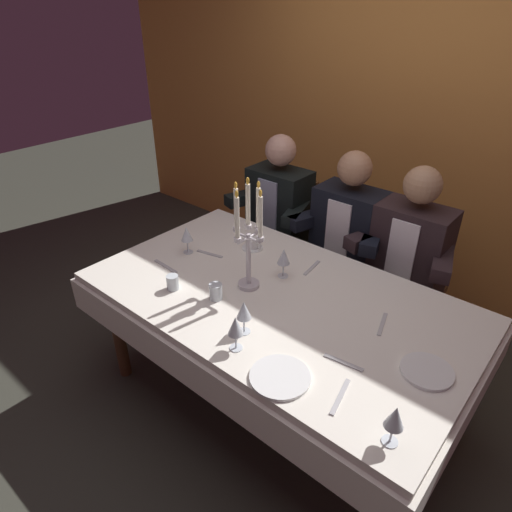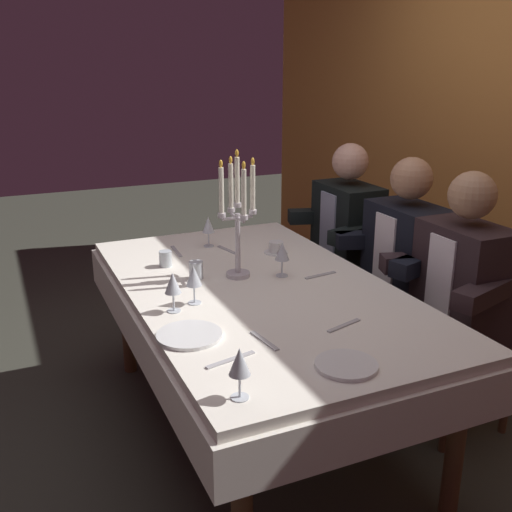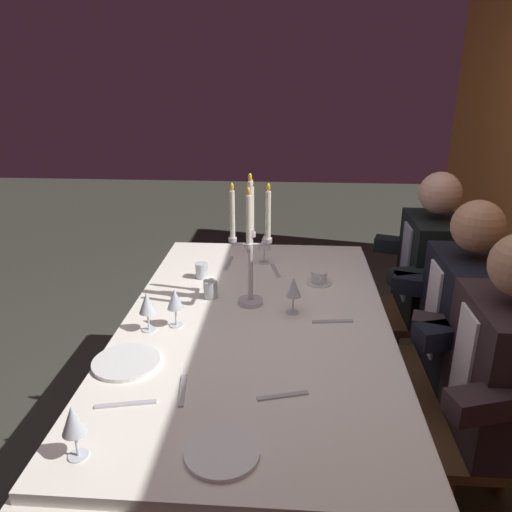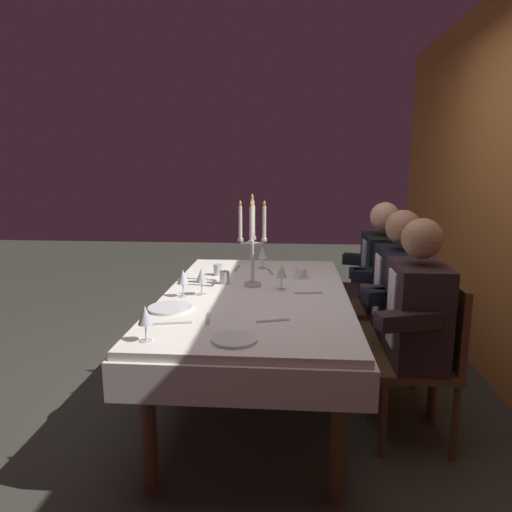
# 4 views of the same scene
# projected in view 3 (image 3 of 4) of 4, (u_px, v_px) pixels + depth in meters

# --- Properties ---
(ground_plane) EXTENTS (12.00, 12.00, 0.00)m
(ground_plane) POSITION_uv_depth(u_px,v_px,m) (256.00, 461.00, 2.37)
(ground_plane) COLOR #37372E
(dining_table) EXTENTS (1.94, 1.14, 0.74)m
(dining_table) POSITION_uv_depth(u_px,v_px,m) (256.00, 345.00, 2.15)
(dining_table) COLOR white
(dining_table) RESTS_ON ground_plane
(candelabra) EXTENTS (0.19, 0.19, 0.59)m
(candelabra) POSITION_uv_depth(u_px,v_px,m) (250.00, 245.00, 2.16)
(candelabra) COLOR silver
(candelabra) RESTS_ON dining_table
(dinner_plate_0) EXTENTS (0.21, 0.21, 0.01)m
(dinner_plate_0) POSITION_uv_depth(u_px,v_px,m) (222.00, 453.00, 1.38)
(dinner_plate_0) COLOR white
(dinner_plate_0) RESTS_ON dining_table
(dinner_plate_1) EXTENTS (0.24, 0.24, 0.01)m
(dinner_plate_1) POSITION_uv_depth(u_px,v_px,m) (126.00, 362.00, 1.80)
(dinner_plate_1) COLOR white
(dinner_plate_1) RESTS_ON dining_table
(wine_glass_0) EXTENTS (0.07, 0.07, 0.16)m
(wine_glass_0) POSITION_uv_depth(u_px,v_px,m) (175.00, 300.00, 2.02)
(wine_glass_0) COLOR silver
(wine_glass_0) RESTS_ON dining_table
(wine_glass_1) EXTENTS (0.07, 0.07, 0.16)m
(wine_glass_1) POSITION_uv_depth(u_px,v_px,m) (147.00, 304.00, 1.99)
(wine_glass_1) COLOR silver
(wine_glass_1) RESTS_ON dining_table
(wine_glass_2) EXTENTS (0.07, 0.07, 0.16)m
(wine_glass_2) POSITION_uv_depth(u_px,v_px,m) (73.00, 422.00, 1.34)
(wine_glass_2) COLOR silver
(wine_glass_2) RESTS_ON dining_table
(wine_glass_3) EXTENTS (0.07, 0.07, 0.16)m
(wine_glass_3) POSITION_uv_depth(u_px,v_px,m) (265.00, 243.00, 2.67)
(wine_glass_3) COLOR silver
(wine_glass_3) RESTS_ON dining_table
(wine_glass_4) EXTENTS (0.07, 0.07, 0.16)m
(wine_glass_4) POSITION_uv_depth(u_px,v_px,m) (293.00, 288.00, 2.13)
(wine_glass_4) COLOR silver
(wine_glass_4) RESTS_ON dining_table
(water_tumbler_0) EXTENTS (0.06, 0.06, 0.08)m
(water_tumbler_0) POSITION_uv_depth(u_px,v_px,m) (202.00, 270.00, 2.51)
(water_tumbler_0) COLOR silver
(water_tumbler_0) RESTS_ON dining_table
(water_tumbler_1) EXTENTS (0.06, 0.06, 0.08)m
(water_tumbler_1) POSITION_uv_depth(u_px,v_px,m) (211.00, 289.00, 2.30)
(water_tumbler_1) COLOR silver
(water_tumbler_1) RESTS_ON dining_table
(coffee_cup_0) EXTENTS (0.13, 0.12, 0.06)m
(coffee_cup_0) POSITION_uv_depth(u_px,v_px,m) (319.00, 278.00, 2.45)
(coffee_cup_0) COLOR white
(coffee_cup_0) RESTS_ON dining_table
(spoon_0) EXTENTS (0.07, 0.17, 0.01)m
(spoon_0) POSITION_uv_depth(u_px,v_px,m) (283.00, 396.00, 1.62)
(spoon_0) COLOR #B7B7BC
(spoon_0) RESTS_ON dining_table
(spoon_1) EXTENTS (0.17, 0.06, 0.01)m
(spoon_1) POSITION_uv_depth(u_px,v_px,m) (276.00, 271.00, 2.61)
(spoon_1) COLOR #B7B7BC
(spoon_1) RESTS_ON dining_table
(knife_2) EXTENTS (0.06, 0.19, 0.01)m
(knife_2) POSITION_uv_depth(u_px,v_px,m) (126.00, 404.00, 1.58)
(knife_2) COLOR #B7B7BC
(knife_2) RESTS_ON dining_table
(spoon_3) EXTENTS (0.04, 0.17, 0.01)m
(spoon_3) POSITION_uv_depth(u_px,v_px,m) (333.00, 321.00, 2.09)
(spoon_3) COLOR #B7B7BC
(spoon_3) RESTS_ON dining_table
(knife_4) EXTENTS (0.19, 0.03, 0.01)m
(knife_4) POSITION_uv_depth(u_px,v_px,m) (229.00, 263.00, 2.70)
(knife_4) COLOR #B7B7BC
(knife_4) RESTS_ON dining_table
(spoon_5) EXTENTS (0.17, 0.04, 0.01)m
(spoon_5) POSITION_uv_depth(u_px,v_px,m) (183.00, 390.00, 1.65)
(spoon_5) COLOR #B7B7BC
(spoon_5) RESTS_ON dining_table
(seated_diner_0) EXTENTS (0.63, 0.48, 1.24)m
(seated_diner_0) POSITION_uv_depth(u_px,v_px,m) (431.00, 267.00, 2.67)
(seated_diner_0) COLOR brown
(seated_diner_0) RESTS_ON ground_plane
(seated_diner_1) EXTENTS (0.63, 0.48, 1.24)m
(seated_diner_1) POSITION_uv_depth(u_px,v_px,m) (465.00, 316.00, 2.15)
(seated_diner_1) COLOR brown
(seated_diner_1) RESTS_ON ground_plane
(seated_diner_2) EXTENTS (0.63, 0.48, 1.24)m
(seated_diner_2) POSITION_uv_depth(u_px,v_px,m) (503.00, 371.00, 1.76)
(seated_diner_2) COLOR brown
(seated_diner_2) RESTS_ON ground_plane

